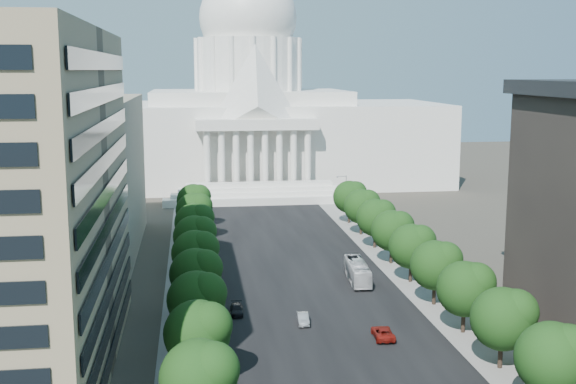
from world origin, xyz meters
name	(u,v)px	position (x,y,z in m)	size (l,w,h in m)	color
road_asphalt	(290,258)	(0.00, 90.00, 0.00)	(30.00, 260.00, 0.01)	black
sidewalk_left	(190,262)	(-19.00, 90.00, 0.00)	(8.00, 260.00, 0.02)	gray
sidewalk_right	(387,255)	(19.00, 90.00, 0.00)	(8.00, 260.00, 0.02)	gray
capitol	(249,119)	(0.00, 184.89, 20.01)	(120.00, 56.00, 73.00)	white
office_block_left_far	(35,178)	(-48.00, 100.00, 15.00)	(38.00, 52.00, 30.00)	gray
tree_l_b	(202,376)	(-17.66, 23.81, 6.45)	(7.79, 7.60, 9.97)	#33261C
tree_l_c	(200,331)	(-17.66, 35.81, 6.45)	(7.79, 7.60, 9.97)	#33261C
tree_l_d	(199,298)	(-17.66, 47.81, 6.45)	(7.79, 7.60, 9.97)	#33261C
tree_l_e	(198,272)	(-17.66, 59.81, 6.45)	(7.79, 7.60, 9.97)	#33261C
tree_l_f	(197,252)	(-17.66, 71.81, 6.45)	(7.79, 7.60, 9.97)	#33261C
tree_l_g	(196,235)	(-17.66, 83.81, 6.45)	(7.79, 7.60, 9.97)	#33261C
tree_l_h	(196,221)	(-17.66, 95.81, 6.45)	(7.79, 7.60, 9.97)	#33261C
tree_l_i	(195,210)	(-17.66, 107.81, 6.45)	(7.79, 7.60, 9.97)	#33261C
tree_l_j	(195,199)	(-17.66, 119.81, 6.45)	(7.79, 7.60, 9.97)	#33261C
tree_r_b	(556,356)	(18.34, 23.81, 6.45)	(7.79, 7.60, 9.97)	#33261C
tree_r_c	(506,317)	(18.34, 35.81, 6.45)	(7.79, 7.60, 9.97)	#33261C
tree_r_d	(468,287)	(18.34, 47.81, 6.45)	(7.79, 7.60, 9.97)	#33261C
tree_r_e	(438,264)	(18.34, 59.81, 6.45)	(7.79, 7.60, 9.97)	#33261C
tree_r_f	(414,245)	(18.34, 71.81, 6.45)	(7.79, 7.60, 9.97)	#33261C
tree_r_g	(394,229)	(18.34, 83.81, 6.45)	(7.79, 7.60, 9.97)	#33261C
tree_r_h	(377,216)	(18.34, 95.81, 6.45)	(7.79, 7.60, 9.97)	#33261C
tree_r_i	(363,205)	(18.34, 107.81, 6.45)	(7.79, 7.60, 9.97)	#33261C
tree_r_j	(351,196)	(18.34, 119.81, 6.45)	(7.79, 7.60, 9.97)	#33261C
streetlight_b	(521,324)	(19.90, 35.00, 5.82)	(2.61, 0.44, 9.00)	gray
streetlight_c	(447,267)	(19.90, 60.00, 5.82)	(2.61, 0.44, 9.00)	gray
streetlight_d	(400,231)	(19.90, 85.00, 5.82)	(2.61, 0.44, 9.00)	gray
streetlight_e	(368,206)	(19.90, 110.00, 5.82)	(2.61, 0.44, 9.00)	gray
streetlight_f	(344,188)	(19.90, 135.00, 5.82)	(2.61, 0.44, 9.00)	gray
car_silver	(303,319)	(-3.12, 54.26, 0.72)	(1.52, 4.36, 1.44)	#9FA3A7
car_red	(383,333)	(6.58, 47.23, 0.76)	(2.53, 5.48, 1.52)	maroon
car_dark_b	(237,310)	(-12.15, 59.50, 0.68)	(1.91, 4.70, 1.36)	black
city_bus	(357,271)	(9.18, 73.45, 1.75)	(2.94, 12.55, 3.50)	silver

